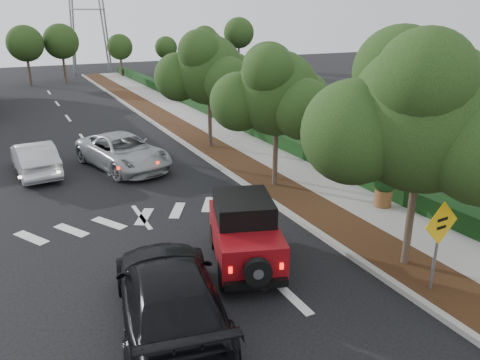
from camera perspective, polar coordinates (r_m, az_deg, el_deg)
ground at (r=11.44m, az=-3.57°, el=-15.62°), size 120.00×120.00×0.00m
curb at (r=23.13m, az=-4.91°, el=3.21°), size 0.20×70.00×0.15m
planting_strip at (r=23.51m, az=-2.65°, el=3.49°), size 1.80×70.00×0.12m
sidewalk at (r=24.31m, az=1.44°, el=4.06°), size 2.00×70.00×0.12m
hedge at (r=24.89m, az=4.31°, el=5.19°), size 0.80×70.00×0.80m
transmission_tower at (r=57.81m, az=-17.43°, el=12.24°), size 7.00×4.00×28.00m
street_tree_near at (r=13.92m, az=19.32°, el=-9.85°), size 3.80×3.80×5.92m
street_tree_mid at (r=18.88m, az=4.22°, el=-0.84°), size 3.20×3.20×5.32m
street_tree_far at (r=24.40m, az=-3.62°, el=3.94°), size 3.40×3.40×5.62m
red_jeep at (r=12.93m, az=0.47°, el=-6.16°), size 2.61×3.88×1.90m
silver_suv_ahead at (r=21.64m, az=-14.07°, el=3.37°), size 3.79×5.83×1.49m
black_suv_oncoming at (r=10.68m, az=-8.62°, el=-13.61°), size 3.14×5.70×1.56m
silver_sedan_oncoming at (r=21.98m, az=-23.74°, el=2.44°), size 1.85×4.44×1.43m
speed_hump_sign at (r=12.18m, az=23.12°, el=-6.11°), size 1.11×0.11×2.36m
terracotta_planter at (r=17.19m, az=17.19°, el=-0.63°), size 0.76×0.76×1.32m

